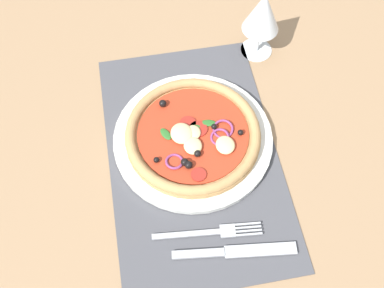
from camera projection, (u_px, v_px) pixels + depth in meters
The scene contains 7 objects.
ground_plane at pixel (193, 158), 84.08cm from camera, with size 190.00×140.00×2.40cm, color #9E7A56.
placemat at pixel (193, 155), 82.87cm from camera, with size 48.81×30.05×0.40cm, color #4C4C51.
plate at pixel (193, 139), 83.60cm from camera, with size 28.82×28.82×1.17cm, color silver.
pizza at pixel (193, 134), 82.11cm from camera, with size 24.33×24.33×2.67cm.
fork at pixel (213, 232), 75.16cm from camera, with size 3.21×18.06×0.44cm.
knife at pixel (236, 252), 73.50cm from camera, with size 3.98×20.06×0.62cm.
wine_glass at pixel (262, 14), 86.72cm from camera, with size 7.20×7.20×14.90cm.
Camera 1 is at (39.18, -7.25, 72.88)cm, focal length 43.15 mm.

